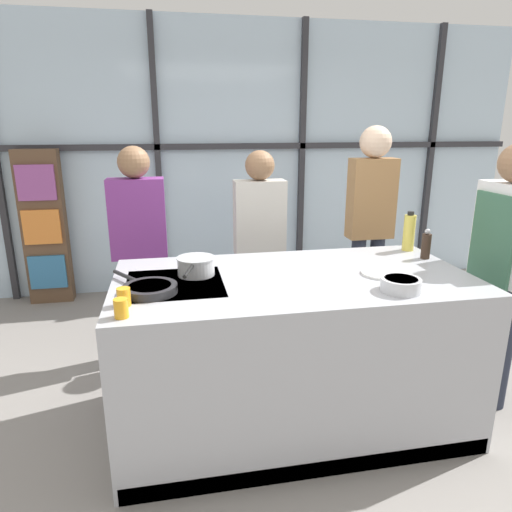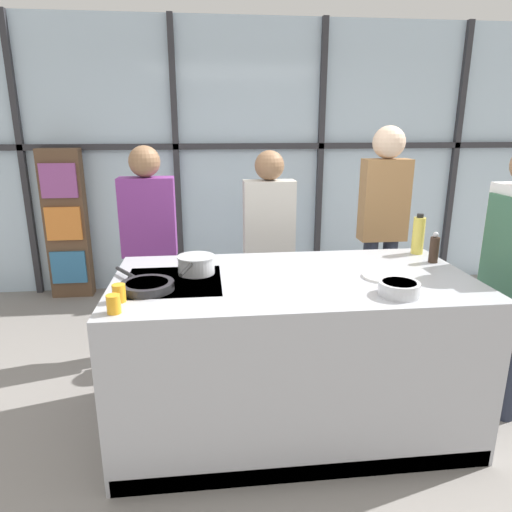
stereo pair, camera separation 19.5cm
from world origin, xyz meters
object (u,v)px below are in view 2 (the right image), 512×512
object	(u,v)px
frying_pan	(147,285)
spectator_center_right	(383,219)
spectator_far_left	(150,239)
mixing_bowl	(399,288)
oil_bottle	(418,235)
pepper_grinder	(434,249)
white_plate	(383,276)
juice_glass_far	(119,293)
juice_glass_near	(114,304)
spectator_center_left	(269,239)
saucepan	(196,264)

from	to	relation	value
frying_pan	spectator_center_right	bearing A→B (deg)	33.31
spectator_far_left	mixing_bowl	bearing A→B (deg)	135.81
oil_bottle	pepper_grinder	world-z (taller)	oil_bottle
mixing_bowl	pepper_grinder	bearing A→B (deg)	49.53
white_plate	mixing_bowl	bearing A→B (deg)	-95.86
mixing_bowl	frying_pan	bearing A→B (deg)	170.10
spectator_center_right	juice_glass_far	size ratio (longest dim) A/B	20.06
oil_bottle	juice_glass_near	xyz separation A→B (m)	(-1.82, -0.80, -0.08)
spectator_far_left	juice_glass_near	size ratio (longest dim) A/B	18.51
spectator_far_left	spectator_center_right	bearing A→B (deg)	-180.00
frying_pan	juice_glass_far	world-z (taller)	juice_glass_far
spectator_center_left	frying_pan	xyz separation A→B (m)	(-0.80, -1.12, 0.05)
juice_glass_far	frying_pan	bearing A→B (deg)	54.34
spectator_center_right	juice_glass_near	xyz separation A→B (m)	(-1.81, -1.41, -0.06)
mixing_bowl	juice_glass_near	size ratio (longest dim) A/B	2.34
juice_glass_far	mixing_bowl	bearing A→B (deg)	-2.76
pepper_grinder	juice_glass_far	xyz separation A→B (m)	(-1.83, -0.46, -0.04)
spectator_center_left	oil_bottle	xyz separation A→B (m)	(0.91, -0.61, 0.15)
oil_bottle	juice_glass_near	distance (m)	1.99
frying_pan	pepper_grinder	size ratio (longest dim) A/B	2.28
spectator_far_left	mixing_bowl	distance (m)	1.92
saucepan	mixing_bowl	world-z (taller)	saucepan
white_plate	juice_glass_far	bearing A→B (deg)	-171.68
saucepan	white_plate	bearing A→B (deg)	-10.32
mixing_bowl	juice_glass_near	xyz separation A→B (m)	(-1.38, -0.07, 0.01)
spectator_far_left	oil_bottle	size ratio (longest dim) A/B	6.06
mixing_bowl	juice_glass_far	xyz separation A→B (m)	(-1.38, 0.07, 0.01)
spectator_center_right	saucepan	world-z (taller)	spectator_center_right
spectator_center_right	juice_glass_near	size ratio (longest dim) A/B	20.06
spectator_far_left	pepper_grinder	bearing A→B (deg)	155.83
spectator_center_left	juice_glass_far	world-z (taller)	spectator_center_left
spectator_far_left	mixing_bowl	xyz separation A→B (m)	(1.38, -1.34, 0.04)
white_plate	juice_glass_far	world-z (taller)	juice_glass_far
oil_bottle	spectator_center_right	bearing A→B (deg)	90.07
spectator_center_left	spectator_center_right	xyz separation A→B (m)	(0.91, -0.00, 0.14)
saucepan	juice_glass_near	size ratio (longest dim) A/B	4.51
frying_pan	juice_glass_near	bearing A→B (deg)	-110.65
oil_bottle	juice_glass_far	size ratio (longest dim) A/B	3.06
spectator_far_left	white_plate	distance (m)	1.77
mixing_bowl	juice_glass_far	distance (m)	1.38
mixing_bowl	juice_glass_far	size ratio (longest dim) A/B	2.34
spectator_center_left	pepper_grinder	size ratio (longest dim) A/B	8.13
frying_pan	juice_glass_near	size ratio (longest dim) A/B	5.06
saucepan	juice_glass_far	bearing A→B (deg)	-132.61
saucepan	white_plate	world-z (taller)	saucepan
oil_bottle	saucepan	bearing A→B (deg)	-169.69
frying_pan	pepper_grinder	xyz separation A→B (m)	(1.71, 0.30, 0.06)
pepper_grinder	mixing_bowl	bearing A→B (deg)	-130.47
spectator_far_left	juice_glass_far	world-z (taller)	spectator_far_left
saucepan	spectator_center_right	bearing A→B (deg)	31.20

